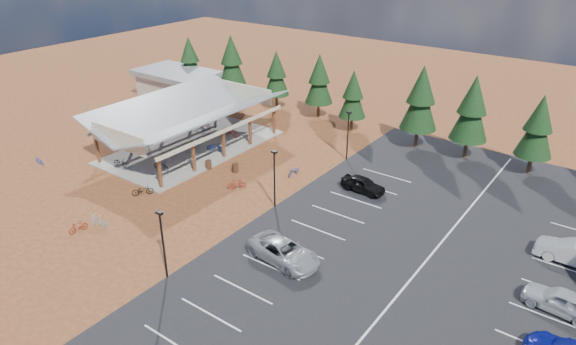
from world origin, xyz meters
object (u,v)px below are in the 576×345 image
Objects in this scene: trash_bin_1 at (235,168)px; bike_3 at (205,124)px; bike_15 at (237,184)px; outbuilding at (177,84)px; bike_0 at (120,162)px; bike_1 at (146,149)px; bike_6 at (215,147)px; bike_11 at (78,227)px; bike_14 at (293,171)px; bike_13 at (98,221)px; bike_pavilion at (190,113)px; bike_4 at (161,166)px; bike_12 at (142,190)px; lamp_post_0 at (163,240)px; lamp_post_1 at (274,175)px; car_9 at (574,253)px; bike_2 at (200,128)px; car_4 at (363,184)px; bike_7 at (232,132)px; bike_10 at (39,161)px; lamp_post_2 at (348,132)px; bike_5 at (191,150)px; trash_bin_0 at (209,165)px; car_2 at (284,252)px.

bike_3 is (-10.67, 6.71, 0.12)m from trash_bin_1.
outbuilding is at bearing 9.79° from bike_15.
bike_1 is (-0.32, 3.54, 0.07)m from bike_0.
bike_6 is 1.05× the size of bike_15.
bike_14 is at bearing 74.62° from bike_11.
trash_bin_1 is at bearing 161.15° from bike_13.
trash_bin_1 is (7.83, -1.90, -3.37)m from bike_pavilion.
bike_4 is at bearing -72.75° from bike_pavilion.
lamp_post_0 is at bearing -176.46° from bike_12.
lamp_post_1 is 22.76m from car_9.
bike_2 is 15.63m from bike_14.
bike_14 is 7.01m from car_4.
bike_3 is at bearing 88.16° from bike_7.
bike_7 is at bearing 107.05° from bike_11.
bike_3 is at bearing 165.49° from bike_10.
bike_6 is at bearing -135.19° from bike_2.
lamp_post_2 is 2.92× the size of bike_13.
bike_5 is 9.14m from bike_12.
bike_2 is 22.38m from car_4.
bike_pavilion is 15.83m from lamp_post_1.
lamp_post_0 reaches higher than bike_12.
bike_5 is at bearing 24.41° from bike_15.
outbuilding is at bearing 36.74° from bike_1.
lamp_post_0 is 3.08× the size of bike_14.
bike_4 is (4.44, -9.64, 0.06)m from bike_2.
bike_pavilion is at bearing 148.91° from bike_10.
bike_pavilion is at bearing -170.27° from bike_13.
bike_11 is (14.17, -5.04, 0.05)m from bike_10.
lamp_post_2 is 14.15m from trash_bin_0.
bike_6 is at bearing -47.49° from bike_5.
bike_14 is at bearing 126.31° from bike_10.
bike_pavilion is at bearing -23.26° from bike_0.
bike_3 is at bearing -96.48° from car_9.
bike_12 reaches higher than bike_10.
lamp_post_1 is at bearing -67.95° from bike_14.
bike_5 reaches higher than trash_bin_1.
bike_1 is 10.36m from bike_10.
bike_10 is (-10.56, -16.77, -0.22)m from bike_7.
lamp_post_1 is 2.85× the size of bike_6.
bike_0 is (-7.33, -4.83, 0.08)m from trash_bin_0.
bike_13 is (7.80, -8.02, -0.00)m from bike_0.
bike_15 is at bearing -119.73° from bike_5.
trash_bin_0 is at bearing -80.94° from bike_1.
bike_10 is at bearing 114.23° from bike_0.
lamp_post_1 is 3.32× the size of bike_2.
car_9 is at bearing 1.57° from bike_14.
trash_bin_0 is (-9.77, 2.08, -2.53)m from lamp_post_1.
bike_7 reaches higher than bike_15.
trash_bin_0 reaches higher than bike_10.
trash_bin_0 is at bearing 69.72° from car_2.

